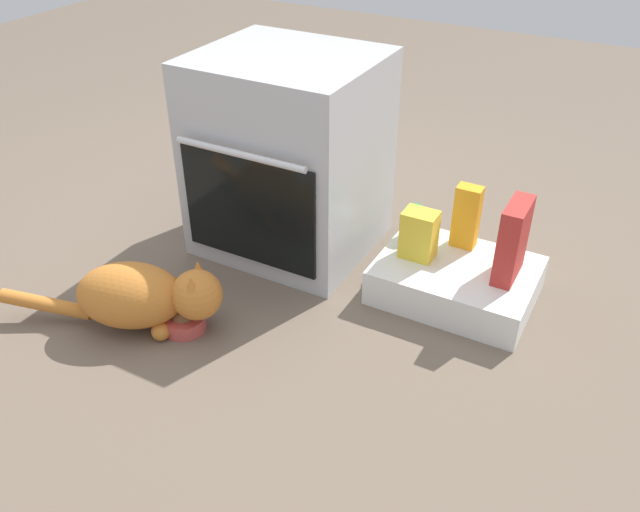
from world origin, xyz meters
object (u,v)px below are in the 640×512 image
Objects in this scene: soda_can at (414,221)px; cereal_box at (513,241)px; pantry_cabinet at (456,280)px; juice_carton at (466,217)px; oven at (289,155)px; food_bowl at (184,321)px; snack_bag at (419,235)px; cat at (143,296)px.

cereal_box is at bearing -13.32° from soda_can.
juice_carton is at bearing 101.63° from pantry_cabinet.
soda_can reaches higher than pantry_cabinet.
oven is 5.13× the size of food_bowl.
cereal_box is (0.92, 0.64, 0.24)m from food_bowl.
cereal_box reaches higher than snack_bag.
cat is (-0.87, -0.67, 0.06)m from pantry_cabinet.
pantry_cabinet is 4.58× the size of soda_can.
oven reaches higher than cat.
oven reaches higher than pantry_cabinet.
cereal_box is (0.32, 0.03, 0.05)m from snack_bag.
cereal_box is at bearing -1.42° from oven.
oven is 0.89m from cereal_box.
oven is at bearing 176.62° from pantry_cabinet.
pantry_cabinet is 0.97m from food_bowl.
snack_bag reaches higher than cat.
pantry_cabinet is 0.27m from soda_can.
juice_carton is (0.12, 0.15, 0.03)m from snack_bag.
oven is at bearing -172.24° from juice_carton.
cereal_box is (1.03, 0.69, 0.14)m from cat.
juice_carton reaches higher than snack_bag.
juice_carton reaches higher than soda_can.
food_bowl is 0.87m from snack_bag.
oven is at bearing 174.27° from snack_bag.
snack_bag is 0.75× the size of juice_carton.
pantry_cabinet is at bearing -27.27° from soda_can.
cat reaches higher than food_bowl.
snack_bag is (0.57, -0.06, -0.16)m from oven.
soda_can is (0.50, 0.07, -0.19)m from oven.
juice_carton is at bearing 51.12° from snack_bag.
cat is 1.17m from juice_carton.
cereal_box reaches higher than pantry_cabinet.
snack_bag is 0.64× the size of cereal_box.
oven reaches higher than cereal_box.
oven is 2.73× the size of cereal_box.
cereal_box is at bearing 6.93° from pantry_cabinet.
snack_bag is 0.20m from juice_carton.
food_bowl is at bearing -140.43° from pantry_cabinet.
cat is 6.04× the size of soda_can.
cat is 3.02× the size of juice_carton.
oven is 3.19× the size of juice_carton.
oven reaches higher than soda_can.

